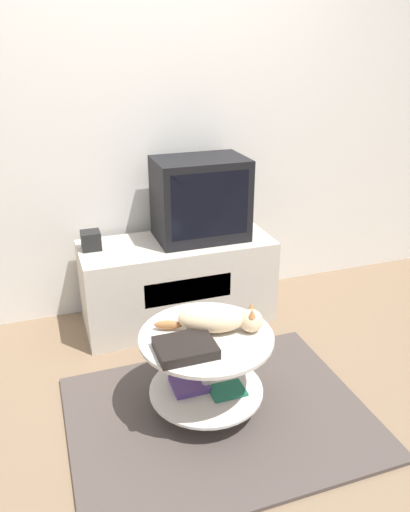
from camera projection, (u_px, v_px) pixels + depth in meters
The scene contains 9 objects.
ground_plane at pixel (219, 418), 2.45m from camera, with size 12.00×12.00×0.00m, color #7F664C.
wall_back at pixel (146, 112), 3.07m from camera, with size 8.00×0.05×2.60m.
rug at pixel (219, 417), 2.45m from camera, with size 1.44×1.10×0.02m.
tv_stand at pixel (177, 281), 3.22m from camera, with size 1.20×0.49×0.55m.
tv at pixel (200, 199), 3.08m from camera, with size 0.56×0.37×0.51m.
speaker at pixel (91, 240), 2.98m from camera, with size 0.11×0.11×0.11m.
coffee_table at pixel (206, 363), 2.39m from camera, with size 0.64×0.64×0.42m.
dvd_box at pixel (185, 348), 2.19m from camera, with size 0.26×0.21×0.05m.
cat at pixel (217, 319), 2.34m from camera, with size 0.49×0.25×0.13m.
Camera 1 is at (-0.70, -1.80, 1.72)m, focal length 35.00 mm.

